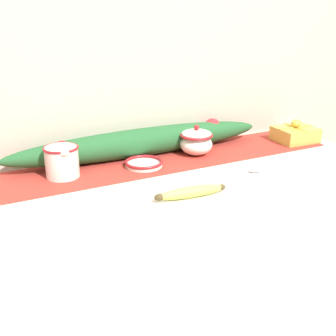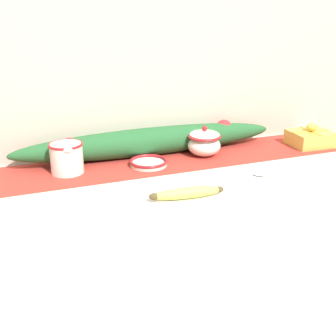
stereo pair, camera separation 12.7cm
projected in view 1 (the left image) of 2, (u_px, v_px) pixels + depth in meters
countertop at (173, 300)px, 1.49m from camera, size 1.49×0.60×0.93m
back_wall at (132, 79)px, 1.50m from camera, size 2.29×0.04×2.40m
table_runner at (151, 162)px, 1.46m from camera, size 1.37×0.25×0.00m
cream_pitcher at (62, 160)px, 1.31m from camera, size 0.11×0.13×0.10m
sugar_bowl at (196, 141)px, 1.52m from camera, size 0.12×0.12×0.11m
small_dish at (144, 163)px, 1.42m from camera, size 0.13×0.13×0.02m
banana at (191, 192)px, 1.19m from camera, size 0.22×0.05×0.03m
spoon at (252, 171)px, 1.38m from camera, size 0.18×0.08×0.01m
gift_box at (295, 134)px, 1.68m from camera, size 0.16×0.14×0.09m
poinsettia_garland at (143, 142)px, 1.51m from camera, size 0.98×0.11×0.10m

